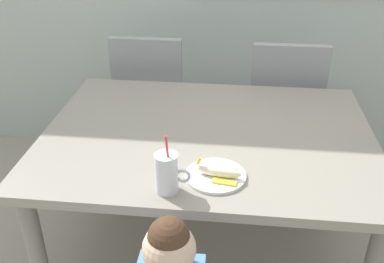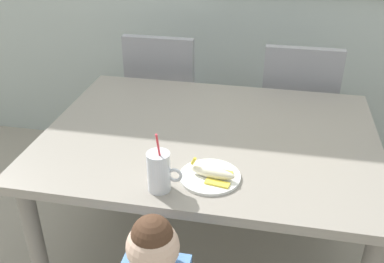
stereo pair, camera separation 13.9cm
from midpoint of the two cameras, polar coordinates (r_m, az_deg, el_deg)
ground_plane at (r=2.40m, az=3.72°, el=-16.05°), size 24.00×24.00×0.00m
dining_table at (r=1.99m, az=4.32°, el=-2.41°), size 1.46×1.09×0.75m
dining_chair_left at (r=2.79m, az=-2.13°, el=4.60°), size 0.44×0.45×0.96m
dining_chair_right at (r=2.71m, az=14.87°, el=2.79°), size 0.44×0.45×0.96m
milk_cup at (r=1.55m, az=-1.72°, el=-5.56°), size 0.13×0.08×0.25m
snack_plate at (r=1.65m, az=4.77°, el=-5.94°), size 0.23×0.23×0.01m
peeled_banana at (r=1.62m, az=5.24°, el=-5.47°), size 0.18×0.12×0.07m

